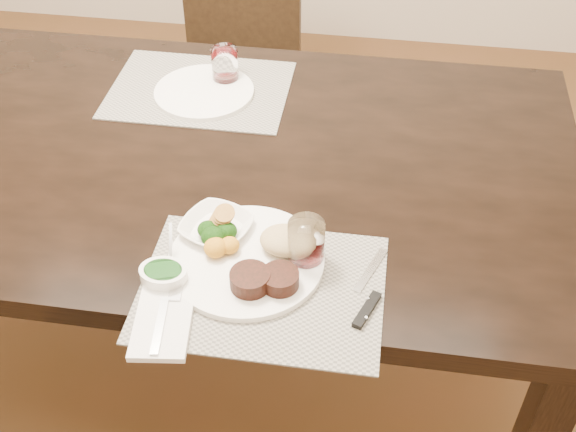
# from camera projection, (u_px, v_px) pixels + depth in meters

# --- Properties ---
(ground_plane) EXTENTS (4.50, 4.50, 0.00)m
(ground_plane) POSITION_uv_depth(u_px,v_px,m) (183.00, 345.00, 2.20)
(ground_plane) COLOR #4D3418
(ground_plane) RESTS_ON ground
(dining_table) EXTENTS (2.00, 1.00, 0.75)m
(dining_table) POSITION_uv_depth(u_px,v_px,m) (156.00, 175.00, 1.75)
(dining_table) COLOR black
(dining_table) RESTS_ON ground
(chair_far) EXTENTS (0.42, 0.42, 0.90)m
(chair_far) POSITION_uv_depth(u_px,v_px,m) (237.00, 46.00, 2.54)
(chair_far) COLOR black
(chair_far) RESTS_ON ground
(placemat_near) EXTENTS (0.46, 0.34, 0.00)m
(placemat_near) POSITION_uv_depth(u_px,v_px,m) (262.00, 288.00, 1.37)
(placemat_near) COLOR gray
(placemat_near) RESTS_ON dining_table
(placemat_far) EXTENTS (0.46, 0.34, 0.00)m
(placemat_far) POSITION_uv_depth(u_px,v_px,m) (200.00, 90.00, 1.88)
(placemat_far) COLOR gray
(placemat_far) RESTS_ON dining_table
(dinner_plate) EXTENTS (0.31, 0.31, 0.05)m
(dinner_plate) POSITION_uv_depth(u_px,v_px,m) (253.00, 258.00, 1.40)
(dinner_plate) COLOR white
(dinner_plate) RESTS_ON placemat_near
(napkin_fork) EXTENTS (0.12, 0.19, 0.02)m
(napkin_fork) POSITION_uv_depth(u_px,v_px,m) (164.00, 319.00, 1.30)
(napkin_fork) COLOR white
(napkin_fork) RESTS_ON placemat_near
(steak_knife) EXTENTS (0.06, 0.21, 0.01)m
(steak_knife) POSITION_uv_depth(u_px,v_px,m) (368.00, 300.00, 1.34)
(steak_knife) COLOR silver
(steak_knife) RESTS_ON placemat_near
(cracker_bowl) EXTENTS (0.18, 0.18, 0.06)m
(cracker_bowl) POSITION_uv_depth(u_px,v_px,m) (217.00, 227.00, 1.46)
(cracker_bowl) COLOR white
(cracker_bowl) RESTS_ON placemat_near
(sauce_ramekin) EXTENTS (0.09, 0.14, 0.07)m
(sauce_ramekin) POSITION_uv_depth(u_px,v_px,m) (164.00, 275.00, 1.36)
(sauce_ramekin) COLOR white
(sauce_ramekin) RESTS_ON placemat_near
(wine_glass_near) EXTENTS (0.07, 0.07, 0.10)m
(wine_glass_near) POSITION_uv_depth(u_px,v_px,m) (306.00, 245.00, 1.39)
(wine_glass_near) COLOR white
(wine_glass_near) RESTS_ON placemat_near
(far_plate) EXTENTS (0.26, 0.26, 0.01)m
(far_plate) POSITION_uv_depth(u_px,v_px,m) (204.00, 92.00, 1.86)
(far_plate) COLOR white
(far_plate) RESTS_ON placemat_far
(wine_glass_far) EXTENTS (0.07, 0.07, 0.10)m
(wine_glass_far) POSITION_uv_depth(u_px,v_px,m) (225.00, 67.00, 1.88)
(wine_glass_far) COLOR white
(wine_glass_far) RESTS_ON placemat_far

